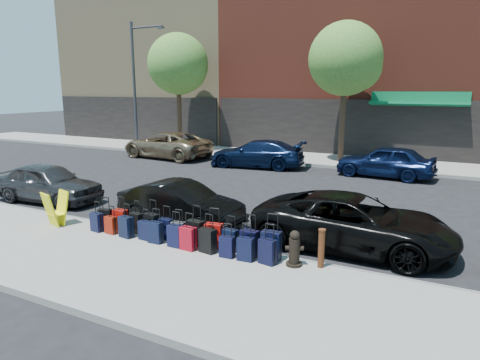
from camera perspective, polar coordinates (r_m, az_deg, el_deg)
The scene contains 40 objects.
ground at distance 15.24m, azimuth 2.54°, elevation -3.17°, with size 120.00×120.00×0.00m, color black.
sidewalk_near at distance 10.00m, azimuth -13.51°, elevation -11.43°, with size 60.00×4.00×0.15m, color gray.
sidewalk_far at distance 24.48m, azimuth 12.36°, elevation 2.56°, with size 60.00×4.00×0.15m, color gray.
curb_near at distance 11.48m, azimuth -6.91°, elevation -8.03°, with size 60.00×0.08×0.15m, color gray.
curb_far at distance 22.56m, azimuth 11.03°, elevation 1.82°, with size 60.00×0.08×0.15m, color gray.
building_left at distance 38.57m, azimuth -8.40°, elevation 17.88°, with size 15.00×12.12×16.00m.
tree_left at distance 27.93m, azimuth -8.02°, elevation 14.85°, with size 3.80×3.80×7.27m.
tree_center at distance 23.56m, azimuth 14.20°, elevation 15.15°, with size 3.80×3.80×7.27m.
streetlight at distance 29.14m, azimuth -13.66°, elevation 13.04°, with size 2.59×0.18×8.00m.
suitcase_front_0 at distance 12.66m, azimuth -17.52°, elevation -4.91°, with size 0.39×0.26×0.89m.
suitcase_front_1 at distance 12.34m, azimuth -15.65°, elevation -5.14°, with size 0.39×0.22×0.95m.
suitcase_front_2 at distance 12.03m, azimuth -13.63°, elevation -5.57°, with size 0.40×0.26×0.89m.
suitcase_front_3 at distance 11.65m, azimuth -11.66°, elevation -5.89°, with size 0.44×0.29×0.99m.
suitcase_front_4 at distance 11.37m, azimuth -9.84°, elevation -6.45°, with size 0.37×0.20×0.89m.
suitcase_front_5 at distance 11.13m, azimuth -8.22°, elevation -6.86°, with size 0.37×0.23×0.85m.
suitcase_front_6 at distance 10.87m, azimuth -5.94°, elevation -6.99°, with size 0.45×0.29×1.01m.
suitcase_front_7 at distance 10.59m, azimuth -3.51°, elevation -7.45°, with size 0.45×0.29×1.01m.
suitcase_front_8 at distance 10.43m, azimuth -1.31°, elevation -8.01°, with size 0.38×0.23×0.87m.
suitcase_front_9 at distance 10.11m, azimuth 1.26°, elevation -8.41°, with size 0.44×0.27×1.01m.
suitcase_front_10 at distance 9.94m, azimuth 4.17°, elevation -8.68°, with size 0.46×0.26×1.08m.
suitcase_back_0 at distance 12.45m, azimuth -18.56°, elevation -5.34°, with size 0.38×0.25×0.84m.
suitcase_back_1 at distance 12.15m, azimuth -16.84°, elevation -5.76°, with size 0.33×0.21×0.77m.
suitcase_back_2 at distance 11.74m, azimuth -14.97°, elevation -6.06°, with size 0.41×0.28×0.91m.
suitcase_back_3 at distance 11.46m, azimuth -12.56°, elevation -6.55°, with size 0.35×0.23×0.81m.
suitcase_back_4 at distance 11.17m, azimuth -11.21°, elevation -6.85°, with size 0.37×0.22×0.89m.
suitcase_back_5 at distance 10.81m, azimuth -8.63°, elevation -7.39°, with size 0.38×0.23×0.89m.
suitcase_back_6 at distance 10.58m, azimuth -6.93°, elevation -7.73°, with size 0.40×0.25×0.92m.
suitcase_back_7 at distance 10.36m, azimuth -4.34°, elevation -8.06°, with size 0.43×0.29×0.95m.
suitcase_back_8 at distance 10.07m, azimuth -1.75°, elevation -8.89°, with size 0.35×0.21×0.81m.
suitcase_back_9 at distance 9.87m, azimuth 0.75°, elevation -9.19°, with size 0.38×0.23×0.88m.
suitcase_back_10 at distance 9.71m, azimuth 3.70°, elevation -9.49°, with size 0.42×0.29×0.92m.
fire_hydrant at distance 9.65m, azimuth 7.26°, elevation -9.17°, with size 0.41×0.36×0.81m.
bollard at distance 9.62m, azimuth 10.80°, elevation -8.86°, with size 0.16×0.16×0.88m.
display_rack at distance 13.35m, azimuth -23.34°, elevation -3.56°, with size 0.68×0.72×0.98m.
car_near_0 at distance 16.82m, azimuth -24.21°, elevation -0.34°, with size 1.65×4.09×1.39m, color #363639.
car_near_1 at distance 12.86m, azimuth -7.87°, elevation -3.20°, with size 1.36×3.91×1.29m, color black.
car_near_2 at distance 11.22m, azimuth 14.88°, elevation -5.49°, with size 2.31×5.02×1.39m, color black.
car_far_0 at distance 25.64m, azimuth -9.73°, elevation 4.65°, with size 2.55×5.52×1.53m, color #907758.
car_far_1 at distance 22.19m, azimuth 2.25°, elevation 3.53°, with size 1.99×4.90×1.42m, color #0B1734.
car_far_2 at distance 20.71m, azimuth 18.81°, elevation 2.37°, with size 1.75×4.36×1.48m, color #0D193C.
Camera 1 is at (6.10, -13.38, 4.01)m, focal length 32.00 mm.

